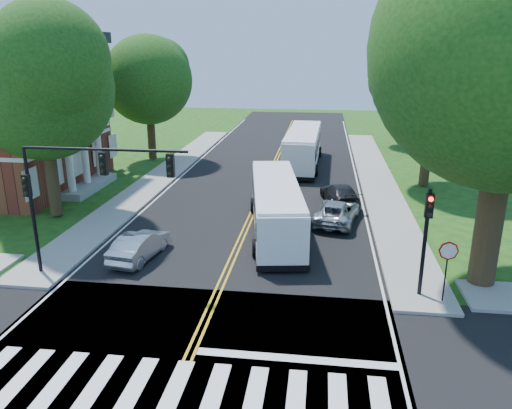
% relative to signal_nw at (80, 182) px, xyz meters
% --- Properties ---
extents(ground, '(140.00, 140.00, 0.00)m').
position_rel_signal_nw_xyz_m(ground, '(5.86, -6.43, -4.38)').
color(ground, '#164310').
rests_on(ground, ground).
extents(road, '(14.00, 96.00, 0.01)m').
position_rel_signal_nw_xyz_m(road, '(5.86, 11.57, -4.37)').
color(road, black).
rests_on(road, ground).
extents(cross_road, '(60.00, 12.00, 0.01)m').
position_rel_signal_nw_xyz_m(cross_road, '(5.86, -6.43, -4.37)').
color(cross_road, black).
rests_on(cross_road, ground).
extents(center_line, '(0.36, 70.00, 0.01)m').
position_rel_signal_nw_xyz_m(center_line, '(5.86, 15.57, -4.36)').
color(center_line, gold).
rests_on(center_line, road).
extents(edge_line_w, '(0.12, 70.00, 0.01)m').
position_rel_signal_nw_xyz_m(edge_line_w, '(-0.94, 15.57, -4.36)').
color(edge_line_w, silver).
rests_on(edge_line_w, road).
extents(edge_line_e, '(0.12, 70.00, 0.01)m').
position_rel_signal_nw_xyz_m(edge_line_e, '(12.66, 15.57, -4.36)').
color(edge_line_e, silver).
rests_on(edge_line_e, road).
extents(crosswalk, '(12.60, 3.00, 0.01)m').
position_rel_signal_nw_xyz_m(crosswalk, '(5.86, -6.93, -4.36)').
color(crosswalk, silver).
rests_on(crosswalk, road).
extents(stop_bar, '(6.60, 0.40, 0.01)m').
position_rel_signal_nw_xyz_m(stop_bar, '(9.36, -4.83, -4.36)').
color(stop_bar, silver).
rests_on(stop_bar, road).
extents(sidewalk_nw, '(2.60, 40.00, 0.15)m').
position_rel_signal_nw_xyz_m(sidewalk_nw, '(-2.44, 18.57, -4.30)').
color(sidewalk_nw, gray).
rests_on(sidewalk_nw, ground).
extents(sidewalk_ne, '(2.60, 40.00, 0.15)m').
position_rel_signal_nw_xyz_m(sidewalk_ne, '(14.16, 18.57, -4.30)').
color(sidewalk_ne, gray).
rests_on(sidewalk_ne, ground).
extents(tree_west_near, '(8.00, 8.00, 11.40)m').
position_rel_signal_nw_xyz_m(tree_west_near, '(-5.64, 7.57, 3.15)').
color(tree_west_near, black).
rests_on(tree_west_near, ground).
extents(tree_west_far, '(7.60, 7.60, 10.67)m').
position_rel_signal_nw_xyz_m(tree_west_far, '(-5.14, 23.57, 2.62)').
color(tree_west_far, black).
rests_on(tree_west_far, ground).
extents(tree_east_mid, '(8.40, 8.40, 11.93)m').
position_rel_signal_nw_xyz_m(tree_east_mid, '(17.36, 17.57, 3.48)').
color(tree_east_mid, black).
rests_on(tree_east_mid, ground).
extents(tree_east_far, '(7.20, 7.20, 10.34)m').
position_rel_signal_nw_xyz_m(tree_east_far, '(18.36, 33.57, 2.48)').
color(tree_east_far, black).
rests_on(tree_east_far, ground).
extents(signal_nw, '(7.15, 0.46, 5.66)m').
position_rel_signal_nw_xyz_m(signal_nw, '(0.00, 0.00, 0.00)').
color(signal_nw, black).
rests_on(signal_nw, ground).
extents(signal_ne, '(0.30, 0.46, 4.40)m').
position_rel_signal_nw_xyz_m(signal_ne, '(14.06, 0.01, -1.41)').
color(signal_ne, black).
rests_on(signal_ne, ground).
extents(stop_sign, '(0.76, 0.08, 2.53)m').
position_rel_signal_nw_xyz_m(stop_sign, '(14.86, -0.45, -2.35)').
color(stop_sign, black).
rests_on(stop_sign, ground).
extents(bus_lead, '(4.02, 11.14, 2.82)m').
position_rel_signal_nw_xyz_m(bus_lead, '(7.57, 6.75, -2.88)').
color(bus_lead, white).
rests_on(bus_lead, road).
extents(bus_follow, '(3.10, 11.86, 3.05)m').
position_rel_signal_nw_xyz_m(bus_follow, '(8.33, 23.05, -2.76)').
color(bus_follow, white).
rests_on(bus_follow, road).
extents(hatchback, '(1.96, 4.16, 1.32)m').
position_rel_signal_nw_xyz_m(hatchback, '(1.47, 2.30, -3.71)').
color(hatchback, silver).
rests_on(hatchback, road).
extents(suv, '(3.01, 5.00, 1.30)m').
position_rel_signal_nw_xyz_m(suv, '(10.89, 8.76, -3.72)').
color(suv, '#A4A7AB').
rests_on(suv, road).
extents(dark_sedan, '(2.81, 4.84, 1.32)m').
position_rel_signal_nw_xyz_m(dark_sedan, '(11.19, 12.43, -3.71)').
color(dark_sedan, black).
rests_on(dark_sedan, road).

